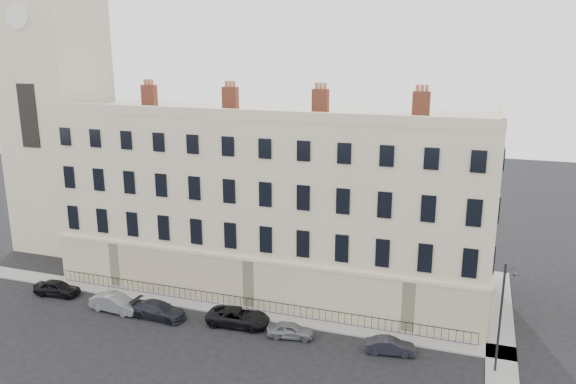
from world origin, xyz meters
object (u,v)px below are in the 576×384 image
car_a (57,288)px  car_d (238,317)px  car_c (159,310)px  car_b (116,303)px  car_f (390,346)px  streetlamp (501,314)px  car_e (291,330)px

car_a → car_d: same height
car_c → car_b: bearing=94.4°
car_f → streetlamp: bearing=-100.9°
car_b → streetlamp: bearing=-85.8°
car_e → streetlamp: streetlamp is taller
car_a → car_b: size_ratio=0.93×
car_d → streetlamp: 18.52m
car_a → car_f: (27.98, -0.20, -0.11)m
car_c → car_f: car_c is taller
car_c → car_d: (6.29, 0.91, 0.02)m
car_f → streetlamp: 7.67m
car_f → car_b: bearing=82.4°
car_e → streetlamp: (13.89, -0.05, 3.55)m
car_b → car_d: bearing=-81.0°
car_a → car_b: bearing=-103.2°
car_a → car_f: bearing=-95.9°
car_e → car_f: (7.11, 0.14, -0.03)m
car_c → streetlamp: (24.48, 0.37, 3.48)m
car_a → car_e: 20.87m
car_c → streetlamp: size_ratio=0.59×
car_c → car_d: 6.35m
car_a → streetlamp: (34.76, -0.39, 3.46)m
car_c → car_f: size_ratio=1.32×
car_e → streetlamp: bearing=-99.8°
car_d → streetlamp: (18.19, -0.53, 3.46)m
streetlamp → car_a: bearing=-156.4°
car_d → car_b: bearing=91.5°
car_d → car_e: 4.32m
car_f → car_c: bearing=82.5°
car_f → car_a: bearing=80.2°
car_a → car_b: car_b is taller
car_a → car_e: size_ratio=1.15×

